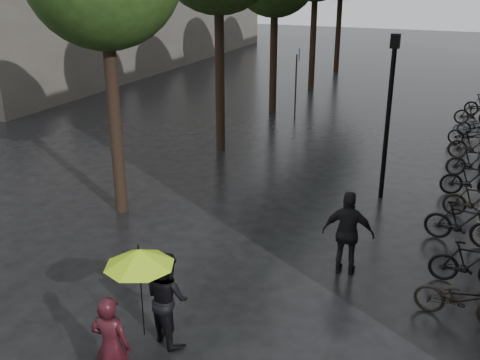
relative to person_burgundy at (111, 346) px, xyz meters
The scene contains 7 objects.
person_burgundy is the anchor object (origin of this frame).
person_black 1.48m from the person_burgundy, 85.66° to the left, with size 0.83×0.65×1.71m, color black.
lime_umbrella 1.37m from the person_burgundy, 84.73° to the left, with size 1.12×1.12×1.64m.
pedestrian_walking 5.59m from the person_burgundy, 63.83° to the left, with size 1.09×0.45×1.86m, color black.
parked_bicycles 13.21m from the person_burgundy, 68.64° to the left, with size 2.10×17.48×1.03m.
lamp_post 10.10m from the person_burgundy, 75.68° to the left, with size 0.24×0.24×4.58m.
cycle_sign 17.85m from the person_burgundy, 98.36° to the left, with size 0.16×0.54×2.99m.
Camera 1 is at (4.21, -4.61, 6.14)m, focal length 42.00 mm.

